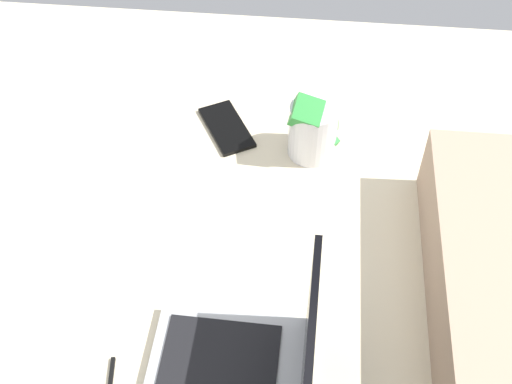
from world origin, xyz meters
TOP-DOWN VIEW (x-y plane):
  - snack_cup at (-46.96, 10.35)cm, footprint 9.21×10.10cm
  - cell_phone at (-51.61, -6.49)cm, footprint 15.54×12.75cm

SIDE VIEW (x-z plane):
  - cell_phone at x=-51.61cm, z-range 18.00..18.80cm
  - snack_cup at x=-46.96cm, z-range 16.84..31.39cm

